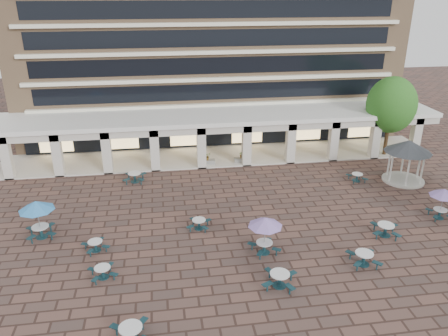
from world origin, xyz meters
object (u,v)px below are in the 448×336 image
(gazebo, at_px, (408,151))
(planter_right, at_px, (242,158))
(picnic_table_0, at_px, (131,333))
(picnic_table_1, at_px, (280,278))
(picnic_table_2, at_px, (364,257))
(planter_left, at_px, (207,160))

(gazebo, relative_size, planter_right, 2.62)
(picnic_table_0, xyz_separation_m, picnic_table_1, (8.05, 3.00, -0.00))
(picnic_table_0, xyz_separation_m, gazebo, (22.44, 15.36, 2.25))
(picnic_table_1, bearing_deg, picnic_table_0, -139.67)
(picnic_table_1, xyz_separation_m, gazebo, (14.40, 12.36, 2.25))
(picnic_table_0, xyz_separation_m, planter_right, (9.41, 21.49, -0.04))
(picnic_table_0, relative_size, picnic_table_1, 0.94)
(gazebo, height_order, planter_right, gazebo)
(picnic_table_0, distance_m, picnic_table_2, 14.26)
(picnic_table_0, distance_m, gazebo, 27.29)
(planter_right, bearing_deg, gazebo, -25.18)
(planter_left, relative_size, planter_right, 1.00)
(picnic_table_1, relative_size, gazebo, 0.58)
(picnic_table_0, bearing_deg, picnic_table_1, 10.42)
(picnic_table_2, height_order, planter_left, planter_left)
(gazebo, distance_m, planter_right, 14.58)
(picnic_table_0, xyz_separation_m, picnic_table_2, (13.62, 4.23, -0.02))
(picnic_table_2, height_order, gazebo, gazebo)
(picnic_table_1, relative_size, planter_left, 1.51)
(picnic_table_1, distance_m, planter_right, 18.54)
(picnic_table_0, relative_size, planter_left, 1.42)
(gazebo, bearing_deg, picnic_table_0, -145.61)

